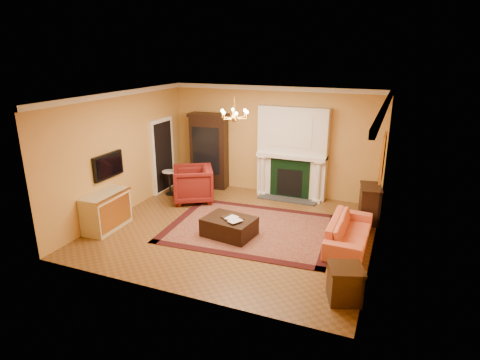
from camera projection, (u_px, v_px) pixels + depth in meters
The scene contains 26 objects.
floor at pixel (235, 229), 9.21m from camera, with size 6.00×5.50×0.02m, color brown.
ceiling at pixel (234, 96), 8.27m from camera, with size 6.00×5.50×0.02m, color silver.
wall_back at pixel (273, 141), 11.17m from camera, with size 6.00×0.02×3.00m, color gold.
wall_front at pixel (167, 211), 6.31m from camera, with size 6.00×0.02×3.00m, color gold.
wall_left at pixel (122, 153), 9.82m from camera, with size 0.02×5.50×3.00m, color gold.
wall_right at pixel (380, 183), 7.66m from camera, with size 0.02×5.50×3.00m, color gold.
fireplace at pixel (292, 155), 10.88m from camera, with size 1.90×0.70×2.50m.
crown_molding at pixel (251, 95), 9.14m from camera, with size 6.00×5.50×0.12m.
doorway at pixel (163, 155), 11.44m from camera, with size 0.08×1.05×2.10m.
tv_panel at pixel (108, 166), 9.32m from camera, with size 0.09×0.95×0.58m.
gilt_mirror at pixel (383, 157), 8.86m from camera, with size 0.06×0.76×1.05m.
chandelier at pixel (235, 115), 8.40m from camera, with size 0.63×0.55×0.53m.
oriental_rug at pixel (251, 228), 9.21m from camera, with size 3.73×2.80×0.01m, color #4A1013.
china_cabinet at pixel (210, 153), 11.74m from camera, with size 1.05×0.48×2.10m, color black.
wingback_armchair at pixel (193, 182), 10.77m from camera, with size 1.02×0.95×1.05m, color maroon.
pedestal_table at pixel (170, 181), 11.28m from camera, with size 0.39×0.39×0.69m.
commode at pixel (106, 211), 9.11m from camera, with size 0.54×1.15×0.85m, color beige.
coral_sofa at pixel (350, 228), 8.36m from camera, with size 1.96×0.57×0.77m, color #E96C49.
end_table at pixel (345, 285), 6.50m from camera, with size 0.50×0.50×0.58m, color #3B2110.
console_table at pixel (369, 204), 9.51m from camera, with size 0.43×0.76×0.85m, color black.
leather_ottoman at pixel (229, 227), 8.81m from camera, with size 1.08×0.78×0.40m, color black.
ottoman_tray at pixel (232, 218), 8.71m from camera, with size 0.42×0.33×0.03m, color black.
book_a at pixel (228, 212), 8.68m from camera, with size 0.20×0.03×0.27m, color gray.
book_b at pixel (232, 214), 8.54m from camera, with size 0.21×0.02×0.29m, color gray.
topiary_left at pixel (270, 144), 10.98m from camera, with size 0.16×0.16×0.44m.
topiary_right at pixel (317, 148), 10.53m from camera, with size 0.15×0.15×0.41m.
Camera 1 is at (3.28, -7.74, 3.92)m, focal length 30.00 mm.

